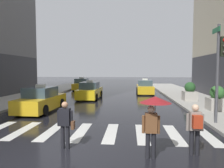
# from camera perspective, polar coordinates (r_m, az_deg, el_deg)

# --- Properties ---
(ground_plane) EXTENTS (160.00, 160.00, 0.00)m
(ground_plane) POSITION_cam_1_polar(r_m,az_deg,el_deg) (6.52, -15.72, -20.92)
(ground_plane) COLOR black
(crosswalk_markings) EXTENTS (11.30, 2.80, 0.01)m
(crosswalk_markings) POSITION_cam_1_polar(r_m,az_deg,el_deg) (9.20, -8.92, -13.36)
(crosswalk_markings) COLOR silver
(crosswalk_markings) RESTS_ON ground
(traffic_light_pole) EXTENTS (0.44, 0.84, 4.80)m
(traffic_light_pole) POSITION_cam_1_polar(r_m,az_deg,el_deg) (11.04, 28.53, 6.18)
(traffic_light_pole) COLOR #47474C
(traffic_light_pole) RESTS_ON curb_right
(taxi_lead) EXTENTS (2.04, 4.59, 1.80)m
(taxi_lead) POSITION_cam_1_polar(r_m,az_deg,el_deg) (14.29, -19.54, -4.41)
(taxi_lead) COLOR gold
(taxi_lead) RESTS_ON ground
(taxi_second) EXTENTS (1.99, 4.57, 1.80)m
(taxi_second) POSITION_cam_1_polar(r_m,az_deg,el_deg) (19.56, -6.33, -2.05)
(taxi_second) COLOR yellow
(taxi_second) RESTS_ON ground
(taxi_third) EXTENTS (1.96, 4.55, 1.80)m
(taxi_third) POSITION_cam_1_polar(r_m,az_deg,el_deg) (23.87, 9.38, -1.02)
(taxi_third) COLOR gold
(taxi_third) RESTS_ON ground
(taxi_fourth) EXTENTS (1.97, 4.56, 1.80)m
(taxi_fourth) POSITION_cam_1_polar(r_m,az_deg,el_deg) (28.71, -8.64, -0.21)
(taxi_fourth) COLOR gold
(taxi_fourth) RESTS_ON ground
(pedestrian_with_umbrella) EXTENTS (0.96, 0.96, 1.94)m
(pedestrian_with_umbrella) POSITION_cam_1_polar(r_m,az_deg,el_deg) (6.24, 11.85, -7.33)
(pedestrian_with_umbrella) COLOR black
(pedestrian_with_umbrella) RESTS_ON ground
(pedestrian_with_backpack) EXTENTS (0.55, 0.43, 1.65)m
(pedestrian_with_backpack) POSITION_cam_1_polar(r_m,az_deg,el_deg) (6.99, 22.72, -10.92)
(pedestrian_with_backpack) COLOR black
(pedestrian_with_backpack) RESTS_ON ground
(pedestrian_with_handbag) EXTENTS (0.60, 0.24, 1.65)m
(pedestrian_with_handbag) POSITION_cam_1_polar(r_m,az_deg,el_deg) (7.20, -13.19, -10.59)
(pedestrian_with_handbag) COLOR black
(pedestrian_with_handbag) RESTS_ON ground
(planter_near_corner) EXTENTS (1.10, 1.10, 1.60)m
(planter_near_corner) POSITION_cam_1_polar(r_m,az_deg,el_deg) (14.67, 27.81, -3.84)
(planter_near_corner) COLOR #A8A399
(planter_near_corner) RESTS_ON curb_right
(planter_mid_block) EXTENTS (1.10, 1.10, 1.60)m
(planter_mid_block) POSITION_cam_1_polar(r_m,az_deg,el_deg) (18.37, 21.38, -2.20)
(planter_mid_block) COLOR #A8A399
(planter_mid_block) RESTS_ON curb_right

